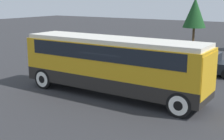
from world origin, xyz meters
TOP-DOWN VIEW (x-y plane):
  - ground_plane at (0.00, 0.00)m, footprint 120.00×120.00m
  - tour_bus at (0.10, -0.00)m, footprint 10.48×2.50m
  - parked_car_near at (-5.20, 5.58)m, footprint 4.00×1.78m
  - parked_car_mid at (2.62, 7.83)m, footprint 4.56×1.92m
  - tree_center at (-3.43, 23.36)m, footprint 2.76×2.76m

SIDE VIEW (x-z plane):
  - ground_plane at x=0.00m, z-range 0.00..0.00m
  - parked_car_near at x=-5.20m, z-range 0.00..1.35m
  - parked_car_mid at x=2.62m, z-range 0.00..1.52m
  - tour_bus at x=0.10m, z-range 0.33..3.51m
  - tree_center at x=-3.43m, z-range 0.88..6.20m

